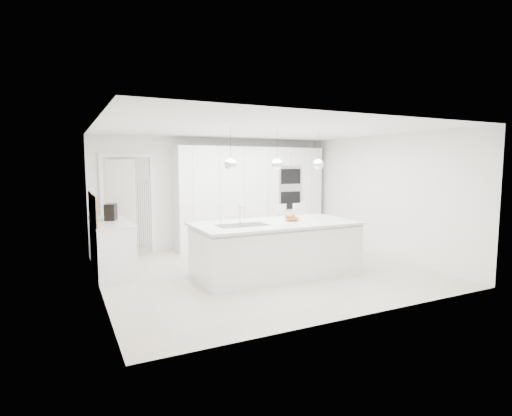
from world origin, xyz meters
name	(u,v)px	position (x,y,z in m)	size (l,w,h in m)	color
floor	(263,270)	(0.00, 0.00, 0.00)	(5.50, 5.50, 0.00)	#C2B49A
wall_back	(214,193)	(0.00, 2.50, 1.25)	(5.50, 5.50, 0.00)	white
wall_left	(97,209)	(-2.75, 0.00, 1.25)	(5.00, 5.00, 0.00)	white
ceiling	(264,130)	(0.00, 0.00, 2.50)	(5.50, 5.50, 0.00)	white
tall_cabinets	(251,197)	(0.80, 2.20, 1.15)	(3.60, 0.60, 2.30)	white
oven_stack	(290,188)	(1.70, 1.89, 1.35)	(0.62, 0.04, 1.05)	#A5A5A8
doorway_frame	(128,206)	(-1.95, 2.47, 1.02)	(1.11, 0.08, 2.13)	white
hallway_door	(116,208)	(-2.20, 2.42, 1.00)	(0.82, 0.04, 2.00)	white
radiator	(144,213)	(-1.63, 2.46, 0.85)	(0.32, 0.04, 1.40)	white
left_base_cabinets	(111,247)	(-2.45, 1.20, 0.43)	(0.60, 1.80, 0.86)	white
left_worktop	(110,222)	(-2.45, 1.20, 0.88)	(0.62, 1.82, 0.04)	silver
oak_backsplash	(92,208)	(-2.74, 1.20, 1.15)	(0.02, 1.80, 0.50)	#A87838
island_base	(276,249)	(0.10, -0.30, 0.43)	(2.80, 1.20, 0.86)	white
island_worktop	(275,223)	(0.10, -0.25, 0.88)	(2.84, 1.40, 0.04)	silver
island_sink	(242,230)	(-0.55, -0.30, 0.82)	(0.84, 0.44, 0.18)	#3F3F42
island_tap	(240,215)	(-0.50, -0.10, 1.05)	(0.02, 0.02, 0.30)	white
pendant_left	(231,164)	(-0.75, -0.30, 1.90)	(0.20, 0.20, 0.20)	white
pendant_mid	(277,164)	(0.10, -0.30, 1.90)	(0.20, 0.20, 0.20)	white
pendant_right	(318,164)	(0.95, -0.30, 1.90)	(0.20, 0.20, 0.20)	white
fruit_bowl	(292,219)	(0.45, -0.22, 0.93)	(0.28, 0.28, 0.07)	#A87838
espresso_machine	(111,212)	(-2.43, 1.28, 1.05)	(0.18, 0.28, 0.30)	black
bar_stool_left	(284,233)	(0.71, 0.51, 0.55)	(0.36, 0.50, 1.10)	white
bar_stool_right	(303,230)	(1.24, 0.63, 0.54)	(0.36, 0.50, 1.09)	white
apple_a	(293,217)	(0.49, -0.20, 0.97)	(0.08, 0.08, 0.08)	red
apple_b	(291,217)	(0.43, -0.25, 0.97)	(0.08, 0.08, 0.08)	red
apple_c	(290,217)	(0.44, -0.18, 0.97)	(0.07, 0.07, 0.07)	red
apple_extra_3	(288,217)	(0.39, -0.19, 0.97)	(0.09, 0.09, 0.09)	red
banana_bunch	(291,215)	(0.44, -0.23, 1.01)	(0.20, 0.20, 0.03)	yellow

